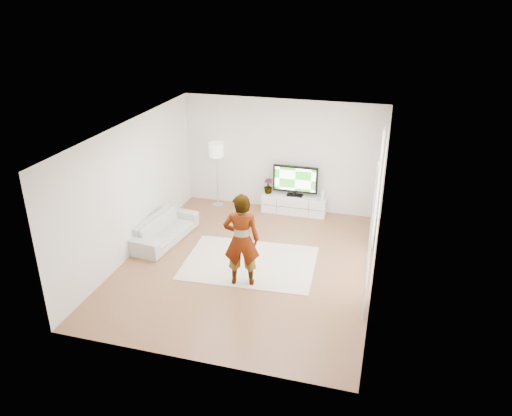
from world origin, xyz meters
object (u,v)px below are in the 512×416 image
(media_console, at_px, (294,204))
(player, at_px, (241,240))
(sofa, at_px, (164,229))
(television, at_px, (295,180))
(floor_lamp, at_px, (216,153))
(rug, at_px, (250,263))

(media_console, distance_m, player, 3.56)
(player, distance_m, sofa, 2.58)
(television, distance_m, floor_lamp, 2.09)
(rug, xyz_separation_m, player, (0.07, -0.77, 0.92))
(television, xyz_separation_m, player, (-0.30, -3.51, 0.06))
(media_console, distance_m, floor_lamp, 2.34)
(media_console, height_order, floor_lamp, floor_lamp)
(television, relative_size, sofa, 0.59)
(player, height_order, floor_lamp, player)
(floor_lamp, bearing_deg, player, -63.37)
(media_console, distance_m, rug, 2.75)
(media_console, xyz_separation_m, player, (-0.30, -3.48, 0.71))
(player, distance_m, floor_lamp, 3.85)
(media_console, height_order, rug, media_console)
(television, distance_m, rug, 2.90)
(rug, bearing_deg, sofa, 168.00)
(media_console, xyz_separation_m, sofa, (-2.48, -2.27, 0.05))
(rug, relative_size, sofa, 1.41)
(media_console, bearing_deg, rug, -97.71)
(television, height_order, floor_lamp, floor_lamp)
(floor_lamp, bearing_deg, rug, -58.20)
(media_console, bearing_deg, floor_lamp, -178.15)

